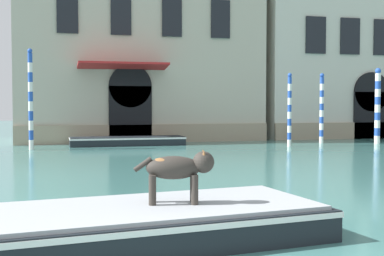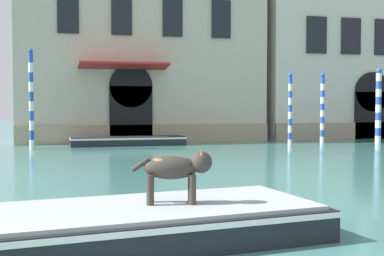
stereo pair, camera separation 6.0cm
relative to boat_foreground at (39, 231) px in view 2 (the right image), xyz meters
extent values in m
cube|color=#BCB29E|center=(4.84, 22.24, 7.30)|extent=(12.96, 6.00, 15.16)
cube|color=tan|center=(4.84, 19.19, 0.18)|extent=(12.96, 0.16, 0.93)
cube|color=black|center=(3.99, 19.18, 1.16)|extent=(2.16, 0.14, 2.88)
cylinder|color=black|center=(3.99, 19.18, 2.60)|extent=(2.16, 0.14, 2.16)
cube|color=black|center=(0.96, 19.20, 6.11)|extent=(1.02, 0.10, 1.98)
cube|color=black|center=(3.55, 19.20, 6.11)|extent=(1.02, 0.10, 1.98)
cube|color=black|center=(6.14, 19.20, 6.11)|extent=(1.02, 0.10, 1.98)
cube|color=black|center=(8.73, 19.20, 6.11)|extent=(1.02, 0.10, 1.98)
cube|color=#B22323|center=(3.56, 18.54, 3.56)|extent=(4.36, 1.40, 0.29)
cube|color=tan|center=(18.42, 19.19, 0.18)|extent=(13.17, 0.16, 0.93)
cube|color=black|center=(17.73, 19.18, 1.04)|extent=(2.22, 0.14, 2.65)
cylinder|color=black|center=(17.73, 19.18, 2.37)|extent=(2.22, 0.14, 2.22)
cube|color=black|center=(14.21, 19.20, 5.46)|extent=(1.19, 0.10, 2.02)
cube|color=black|center=(16.32, 19.20, 5.46)|extent=(1.19, 0.10, 2.02)
cube|color=black|center=(18.42, 19.20, 5.46)|extent=(1.19, 0.10, 2.02)
cube|color=black|center=(0.00, 0.00, -0.05)|extent=(8.51, 3.26, 0.47)
cube|color=white|center=(0.00, 0.00, 0.13)|extent=(8.54, 3.30, 0.08)
cube|color=#9EA3A8|center=(0.00, 0.00, 0.22)|extent=(8.24, 3.05, 0.06)
cylinder|color=#332D28|center=(2.25, 0.30, 0.47)|extent=(0.11, 0.11, 0.44)
cylinder|color=#332D28|center=(2.20, 0.06, 0.47)|extent=(0.11, 0.11, 0.44)
cylinder|color=#332D28|center=(1.63, 0.42, 0.47)|extent=(0.11, 0.11, 0.44)
cylinder|color=#332D28|center=(1.58, 0.18, 0.47)|extent=(0.11, 0.11, 0.44)
ellipsoid|color=#332D28|center=(1.91, 0.24, 0.79)|extent=(0.88, 0.50, 0.35)
ellipsoid|color=brown|center=(1.79, 0.26, 0.89)|extent=(0.40, 0.31, 0.12)
sphere|color=#332D28|center=(2.36, 0.15, 0.87)|extent=(0.33, 0.33, 0.33)
cone|color=brown|center=(2.38, 0.24, 0.99)|extent=(0.10, 0.10, 0.13)
cone|color=brown|center=(2.34, 0.06, 0.99)|extent=(0.10, 0.10, 0.13)
cylinder|color=#332D28|center=(1.47, 0.33, 0.84)|extent=(0.30, 0.13, 0.24)
cube|color=black|center=(3.66, 17.89, -0.08)|extent=(5.42, 1.50, 0.41)
cube|color=white|center=(3.66, 17.89, 0.07)|extent=(5.45, 1.53, 0.08)
cube|color=#8C7251|center=(3.66, 17.89, -0.10)|extent=(2.98, 1.12, 0.37)
cylinder|color=white|center=(13.32, 16.80, -0.12)|extent=(0.20, 0.20, 0.33)
cylinder|color=#234CAD|center=(13.32, 16.80, 0.22)|extent=(0.20, 0.20, 0.33)
cylinder|color=white|center=(13.32, 16.80, 0.55)|extent=(0.20, 0.20, 0.33)
cylinder|color=#234CAD|center=(13.32, 16.80, 0.88)|extent=(0.20, 0.20, 0.33)
cylinder|color=white|center=(13.32, 16.80, 1.21)|extent=(0.20, 0.20, 0.33)
cylinder|color=#234CAD|center=(13.32, 16.80, 1.55)|extent=(0.20, 0.20, 0.33)
cylinder|color=white|center=(13.32, 16.80, 1.88)|extent=(0.20, 0.20, 0.33)
cylinder|color=#234CAD|center=(13.32, 16.80, 2.21)|extent=(0.20, 0.20, 0.33)
cylinder|color=white|center=(13.32, 16.80, 2.54)|extent=(0.20, 0.20, 0.33)
cylinder|color=#234CAD|center=(13.32, 16.80, 2.87)|extent=(0.20, 0.20, 0.33)
sphere|color=#234CAD|center=(13.32, 16.80, 3.13)|extent=(0.21, 0.21, 0.21)
cylinder|color=white|center=(-0.72, 16.70, -0.07)|extent=(0.20, 0.20, 0.42)
cylinder|color=#234CAD|center=(-0.72, 16.70, 0.35)|extent=(0.20, 0.20, 0.42)
cylinder|color=white|center=(-0.72, 16.70, 0.77)|extent=(0.20, 0.20, 0.42)
cylinder|color=#234CAD|center=(-0.72, 16.70, 1.19)|extent=(0.20, 0.20, 0.42)
cylinder|color=white|center=(-0.72, 16.70, 1.61)|extent=(0.20, 0.20, 0.42)
cylinder|color=#234CAD|center=(-0.72, 16.70, 2.03)|extent=(0.20, 0.20, 0.42)
cylinder|color=white|center=(-0.72, 16.70, 2.44)|extent=(0.20, 0.20, 0.42)
cylinder|color=#234CAD|center=(-0.72, 16.70, 2.86)|extent=(0.20, 0.20, 0.42)
cylinder|color=white|center=(-0.72, 16.70, 3.28)|extent=(0.20, 0.20, 0.42)
cylinder|color=#234CAD|center=(-0.72, 16.70, 3.70)|extent=(0.20, 0.20, 0.42)
sphere|color=#234CAD|center=(-0.72, 16.70, 4.00)|extent=(0.21, 0.21, 0.21)
cylinder|color=white|center=(15.88, 15.84, -0.09)|extent=(0.27, 0.27, 0.39)
cylinder|color=#234CAD|center=(15.88, 15.84, 0.30)|extent=(0.27, 0.27, 0.39)
cylinder|color=white|center=(15.88, 15.84, 0.69)|extent=(0.27, 0.27, 0.39)
cylinder|color=#234CAD|center=(15.88, 15.84, 1.08)|extent=(0.27, 0.27, 0.39)
cylinder|color=white|center=(15.88, 15.84, 1.47)|extent=(0.27, 0.27, 0.39)
cylinder|color=#234CAD|center=(15.88, 15.84, 1.85)|extent=(0.27, 0.27, 0.39)
cylinder|color=white|center=(15.88, 15.84, 2.24)|extent=(0.27, 0.27, 0.39)
cylinder|color=#234CAD|center=(15.88, 15.84, 2.63)|extent=(0.27, 0.27, 0.39)
cylinder|color=white|center=(15.88, 15.84, 3.02)|extent=(0.27, 0.27, 0.39)
sphere|color=#234CAD|center=(15.88, 15.84, 3.34)|extent=(0.28, 0.28, 0.28)
cylinder|color=white|center=(10.86, 15.31, -0.12)|extent=(0.18, 0.18, 0.32)
cylinder|color=#234CAD|center=(10.86, 15.31, 0.20)|extent=(0.18, 0.18, 0.32)
cylinder|color=white|center=(10.86, 15.31, 0.53)|extent=(0.18, 0.18, 0.32)
cylinder|color=#234CAD|center=(10.86, 15.31, 0.85)|extent=(0.18, 0.18, 0.32)
cylinder|color=white|center=(10.86, 15.31, 1.18)|extent=(0.18, 0.18, 0.32)
cylinder|color=#234CAD|center=(10.86, 15.31, 1.50)|extent=(0.18, 0.18, 0.32)
cylinder|color=white|center=(10.86, 15.31, 1.82)|extent=(0.18, 0.18, 0.32)
cylinder|color=#234CAD|center=(10.86, 15.31, 2.15)|extent=(0.18, 0.18, 0.32)
cylinder|color=white|center=(10.86, 15.31, 2.47)|extent=(0.18, 0.18, 0.32)
cylinder|color=#234CAD|center=(10.86, 15.31, 2.80)|extent=(0.18, 0.18, 0.32)
sphere|color=#234CAD|center=(10.86, 15.31, 3.04)|extent=(0.19, 0.19, 0.19)
camera|label=1|loc=(0.16, -7.54, 1.77)|focal=50.00mm
camera|label=2|loc=(0.21, -7.56, 1.77)|focal=50.00mm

